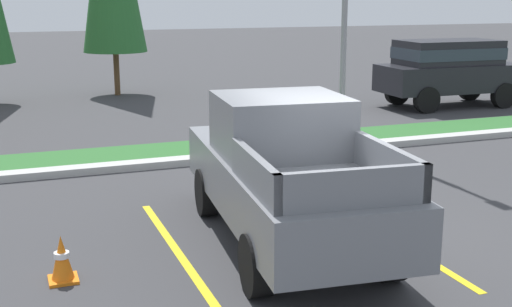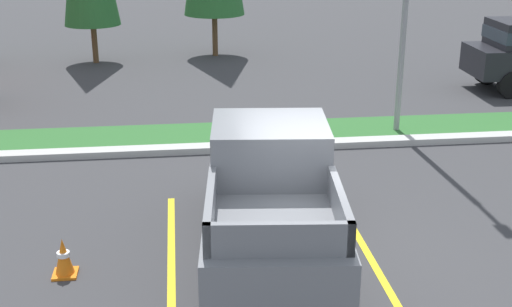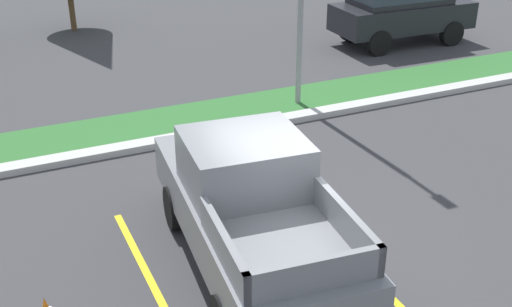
{
  "view_description": "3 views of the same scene",
  "coord_description": "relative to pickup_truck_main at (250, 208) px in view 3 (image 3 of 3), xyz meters",
  "views": [
    {
      "loc": [
        -4.47,
        -8.31,
        3.49
      ],
      "look_at": [
        -0.62,
        1.95,
        0.88
      ],
      "focal_mm": 46.96,
      "sensor_mm": 36.0,
      "label": 1
    },
    {
      "loc": [
        -2.21,
        -9.29,
        5.14
      ],
      "look_at": [
        -0.81,
        2.44,
        0.84
      ],
      "focal_mm": 47.14,
      "sensor_mm": 36.0,
      "label": 2
    },
    {
      "loc": [
        -4.29,
        -7.56,
        6.03
      ],
      "look_at": [
        0.01,
        1.79,
        1.03
      ],
      "focal_mm": 45.07,
      "sensor_mm": 36.0,
      "label": 3
    }
  ],
  "objects": [
    {
      "name": "parking_line_far",
      "position": [
        1.55,
        -0.05,
        -1.04
      ],
      "size": [
        0.12,
        4.8,
        0.01
      ],
      "primitive_type": "cube",
      "color": "yellow",
      "rests_on": "ground"
    },
    {
      "name": "curb_strip",
      "position": [
        0.87,
        4.9,
        -0.97
      ],
      "size": [
        56.0,
        0.4,
        0.15
      ],
      "primitive_type": "cube",
      "color": "#B2B2AD",
      "rests_on": "ground"
    },
    {
      "name": "suv_distant",
      "position": [
        9.57,
        9.27,
        0.2
      ],
      "size": [
        4.64,
        2.04,
        2.1
      ],
      "color": "black",
      "rests_on": "ground"
    },
    {
      "name": "parking_line_near",
      "position": [
        -1.55,
        -0.05,
        -1.04
      ],
      "size": [
        0.12,
        4.8,
        0.01
      ],
      "primitive_type": "cube",
      "color": "yellow",
      "rests_on": "ground"
    },
    {
      "name": "ground_plane",
      "position": [
        0.87,
        -0.1,
        -1.04
      ],
      "size": [
        120.0,
        120.0,
        0.0
      ],
      "primitive_type": "plane",
      "color": "#38383A"
    },
    {
      "name": "grass_median",
      "position": [
        0.87,
        6.0,
        -1.01
      ],
      "size": [
        56.0,
        1.8,
        0.06
      ],
      "primitive_type": "cube",
      "color": "#2D662D",
      "rests_on": "ground"
    },
    {
      "name": "pickup_truck_main",
      "position": [
        0.0,
        0.0,
        0.0
      ],
      "size": [
        2.4,
        5.39,
        2.1
      ],
      "color": "black",
      "rests_on": "ground"
    }
  ]
}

